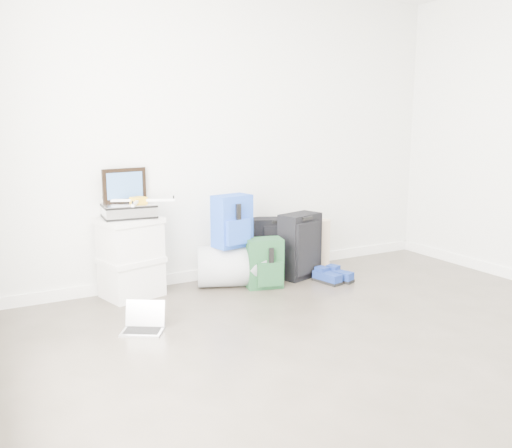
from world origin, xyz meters
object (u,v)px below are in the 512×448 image
duffel_bag (231,266)px  large_suitcase (272,246)px  laptop (144,324)px  boxes_stack (131,257)px  carry_on (300,246)px  briefcase (129,211)px

duffel_bag → large_suitcase: large_suitcase is taller
large_suitcase → laptop: 1.77m
duffel_bag → boxes_stack: bearing=-167.2°
carry_on → briefcase: bearing=155.5°
briefcase → duffel_bag: bearing=-4.8°
duffel_bag → laptop: duffel_bag is taller
boxes_stack → duffel_bag: 0.90m
boxes_stack → large_suitcase: boxes_stack is taller
boxes_stack → carry_on: 1.58m
laptop → briefcase: bearing=111.3°
briefcase → duffel_bag: 1.04m
briefcase → duffel_bag: briefcase is taller
briefcase → large_suitcase: briefcase is taller
boxes_stack → large_suitcase: size_ratio=1.24×
duffel_bag → carry_on: carry_on is taller
laptop → boxes_stack: bearing=111.3°
carry_on → laptop: bearing=-178.0°
boxes_stack → carry_on: size_ratio=1.10×
laptop → large_suitcase: bearing=59.8°
duffel_bag → large_suitcase: bearing=40.5°
duffel_bag → large_suitcase: size_ratio=1.10×
duffel_bag → laptop: 1.22m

